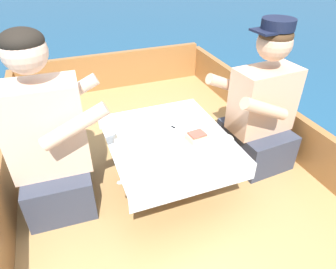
{
  "coord_description": "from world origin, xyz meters",
  "views": [
    {
      "loc": [
        -0.53,
        -1.45,
        1.6
      ],
      "look_at": [
        0.0,
        -0.08,
        0.61
      ],
      "focal_mm": 32.0,
      "sensor_mm": 36.0,
      "label": 1
    }
  ],
  "objects_px": {
    "sandwich": "(197,137)",
    "tin_can": "(128,156)",
    "person_port": "(50,144)",
    "coffee_cup_port": "(147,163)",
    "person_starboard": "(260,111)",
    "coffee_cup_starboard": "(137,127)"
  },
  "relations": [
    {
      "from": "person_starboard",
      "to": "tin_can",
      "type": "xyz_separation_m",
      "value": [
        -0.93,
        -0.13,
        -0.02
      ]
    },
    {
      "from": "person_port",
      "to": "coffee_cup_port",
      "type": "distance_m",
      "value": 0.54
    },
    {
      "from": "person_port",
      "to": "coffee_cup_starboard",
      "type": "height_order",
      "value": "person_port"
    },
    {
      "from": "person_port",
      "to": "tin_can",
      "type": "relative_size",
      "value": 15.29
    },
    {
      "from": "coffee_cup_starboard",
      "to": "person_port",
      "type": "bearing_deg",
      "value": -173.64
    },
    {
      "from": "person_starboard",
      "to": "sandwich",
      "type": "height_order",
      "value": "person_starboard"
    },
    {
      "from": "sandwich",
      "to": "person_starboard",
      "type": "bearing_deg",
      "value": 11.49
    },
    {
      "from": "person_port",
      "to": "tin_can",
      "type": "distance_m",
      "value": 0.42
    },
    {
      "from": "sandwich",
      "to": "tin_can",
      "type": "xyz_separation_m",
      "value": [
        -0.42,
        -0.02,
        -0.0
      ]
    },
    {
      "from": "person_starboard",
      "to": "person_port",
      "type": "bearing_deg",
      "value": -6.87
    },
    {
      "from": "person_port",
      "to": "tin_can",
      "type": "bearing_deg",
      "value": -24.83
    },
    {
      "from": "coffee_cup_starboard",
      "to": "sandwich",
      "type": "bearing_deg",
      "value": -37.67
    },
    {
      "from": "person_starboard",
      "to": "coffee_cup_starboard",
      "type": "relative_size",
      "value": 10.11
    },
    {
      "from": "tin_can",
      "to": "coffee_cup_starboard",
      "type": "bearing_deg",
      "value": 63.13
    },
    {
      "from": "person_port",
      "to": "person_starboard",
      "type": "relative_size",
      "value": 1.06
    },
    {
      "from": "person_port",
      "to": "sandwich",
      "type": "xyz_separation_m",
      "value": [
        0.79,
        -0.17,
        -0.04
      ]
    },
    {
      "from": "person_starboard",
      "to": "coffee_cup_starboard",
      "type": "distance_m",
      "value": 0.81
    },
    {
      "from": "person_port",
      "to": "coffee_cup_starboard",
      "type": "relative_size",
      "value": 10.67
    },
    {
      "from": "coffee_cup_port",
      "to": "sandwich",
      "type": "bearing_deg",
      "value": 20.02
    },
    {
      "from": "sandwich",
      "to": "coffee_cup_starboard",
      "type": "height_order",
      "value": "coffee_cup_starboard"
    },
    {
      "from": "coffee_cup_starboard",
      "to": "coffee_cup_port",
      "type": "bearing_deg",
      "value": -98.33
    },
    {
      "from": "coffee_cup_starboard",
      "to": "tin_can",
      "type": "distance_m",
      "value": 0.28
    }
  ]
}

